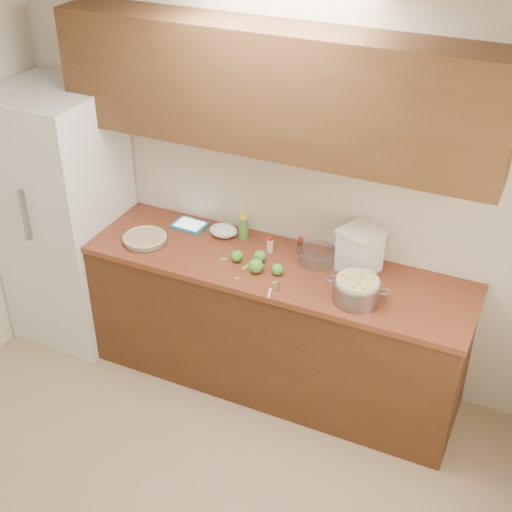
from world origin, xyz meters
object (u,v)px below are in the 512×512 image
at_px(pie, 145,239).
at_px(tablet, 190,225).
at_px(flour_canister, 360,250).
at_px(colander, 357,290).

height_order(pie, tablet, pie).
bearing_deg(pie, flour_canister, 11.30).
bearing_deg(pie, tablet, 62.43).
bearing_deg(flour_canister, colander, -74.18).
relative_size(colander, tablet, 1.64).
distance_m(pie, flour_canister, 1.36).
xyz_separation_m(pie, flour_canister, (1.33, 0.27, 0.12)).
xyz_separation_m(colander, flour_canister, (-0.09, 0.30, 0.07)).
relative_size(colander, flour_canister, 1.29).
distance_m(pie, colander, 1.42).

